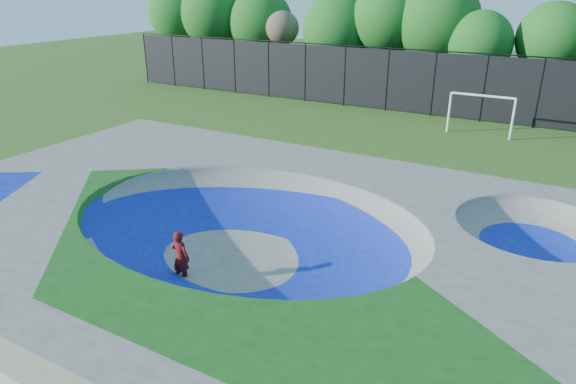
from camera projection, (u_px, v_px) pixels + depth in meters
name	position (u px, v px, depth m)	size (l,w,h in m)	color
ground	(248.00, 259.00, 15.63)	(120.00, 120.00, 0.00)	#2F5317
skate_deck	(247.00, 237.00, 15.35)	(22.00, 14.00, 1.50)	gray
skater	(181.00, 257.00, 14.17)	(0.57, 0.38, 1.57)	#AD110D
skateboard	(183.00, 281.00, 14.46)	(0.78, 0.22, 0.05)	black
soccer_goal	(481.00, 107.00, 27.72)	(3.45, 0.12, 2.28)	white
fence	(434.00, 83.00, 31.79)	(48.09, 0.09, 4.04)	black
treeline	(447.00, 26.00, 35.02)	(53.65, 7.34, 8.43)	#4C3926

